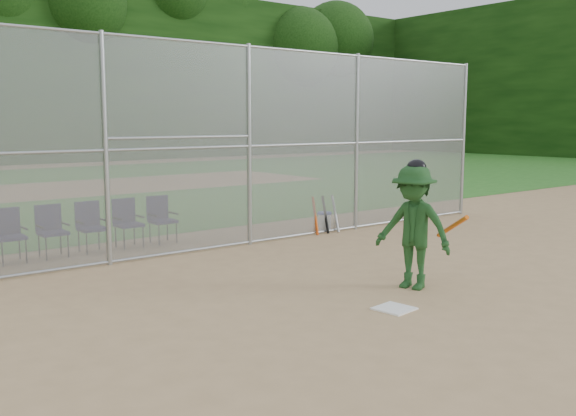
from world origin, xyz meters
TOP-DOWN VIEW (x-y plane):
  - ground at (0.00, 0.00)m, footprint 100.00×100.00m
  - grass_strip at (0.00, 18.00)m, footprint 100.00×100.00m
  - dirt_patch_far at (0.00, 18.00)m, footprint 24.00×24.00m
  - backstop_fence at (0.00, 5.00)m, footprint 16.09×0.09m
  - home_plate at (-0.12, 0.07)m, footprint 0.52×0.52m
  - batter_at_plate at (0.92, 0.65)m, footprint 1.05×1.44m
  - water_cooler at (3.35, 5.35)m, footprint 0.33×0.33m
  - spare_bats at (3.08, 5.02)m, footprint 0.66×0.29m
  - chair_3 at (-3.30, 6.24)m, footprint 0.54×0.52m
  - chair_4 at (-2.55, 6.24)m, footprint 0.54×0.52m
  - chair_5 at (-1.80, 6.24)m, footprint 0.54×0.52m
  - chair_6 at (-1.05, 6.24)m, footprint 0.54×0.52m
  - chair_7 at (-0.31, 6.24)m, footprint 0.54×0.52m

SIDE VIEW (x-z plane):
  - ground at x=0.00m, z-range 0.00..0.00m
  - grass_strip at x=0.00m, z-range 0.01..0.01m
  - dirt_patch_far at x=0.00m, z-range 0.01..0.01m
  - home_plate at x=-0.12m, z-range 0.00..0.02m
  - water_cooler at x=3.35m, z-range 0.00..0.42m
  - spare_bats at x=3.08m, z-range 0.00..0.84m
  - chair_3 at x=-3.30m, z-range 0.00..0.96m
  - chair_4 at x=-2.55m, z-range 0.00..0.96m
  - chair_5 at x=-1.80m, z-range 0.00..0.96m
  - chair_6 at x=-1.05m, z-range 0.00..0.96m
  - chair_7 at x=-0.31m, z-range 0.00..0.96m
  - batter_at_plate at x=0.92m, z-range -0.03..1.91m
  - backstop_fence at x=0.00m, z-range 0.07..4.07m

